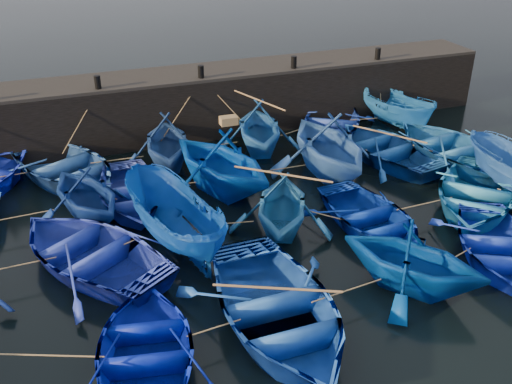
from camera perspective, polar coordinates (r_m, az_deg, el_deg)
name	(u,v)px	position (r m, az deg, el deg)	size (l,w,h in m)	color
ground	(295,265)	(16.13, 3.91, -7.29)	(120.00, 120.00, 0.00)	black
quay_wall	(197,103)	(24.47, -5.91, 8.81)	(26.00, 2.50, 2.50)	black
quay_top	(196,73)	(24.07, -6.06, 11.74)	(26.00, 2.50, 0.12)	black
bollard_1	(98,82)	(22.53, -15.56, 10.54)	(0.24, 0.24, 0.50)	black
bollard_2	(201,72)	(23.14, -5.53, 11.89)	(0.24, 0.24, 0.50)	black
bollard_3	(294,62)	(24.40, 3.80, 12.83)	(0.24, 0.24, 0.50)	black
bollard_4	(378,54)	(26.22, 12.08, 13.38)	(0.24, 0.24, 0.50)	black
boat_1	(64,167)	(21.38, -18.61, 2.43)	(3.89, 5.44, 1.13)	#2A58A1
boat_2	(166,141)	(21.42, -8.94, 5.08)	(3.40, 3.94, 2.08)	navy
boat_3	(259,127)	(22.38, 0.28, 6.53)	(3.47, 4.03, 2.12)	#205EAF
boat_4	(331,123)	(24.38, 7.48, 6.81)	(3.60, 5.03, 1.04)	navy
boat_5	(396,109)	(25.60, 13.86, 8.03)	(1.62, 4.31, 1.67)	#165CA5
boat_7	(86,192)	(18.47, -16.64, -0.04)	(3.17, 3.68, 1.94)	navy
boat_8	(130,192)	(19.19, -12.45, -0.03)	(3.28, 4.58, 0.95)	#283A97
boat_9	(221,160)	(19.21, -3.52, 3.22)	(4.06, 4.71, 2.48)	#003BA2
boat_10	(329,143)	(20.56, 7.33, 4.88)	(4.16, 4.83, 2.54)	#2A59A6
boat_11	(387,147)	(22.47, 13.01, 4.37)	(3.57, 5.00, 1.04)	navy
boat_12	(453,147)	(23.01, 19.06, 4.24)	(3.96, 5.54, 1.15)	#1F64AD
boat_14	(91,251)	(16.33, -16.21, -5.66)	(3.82, 5.34, 1.11)	#1C2DA2
boat_15	(173,220)	(16.52, -8.30, -2.79)	(1.79, 4.75, 1.84)	#073C8F
boat_16	(282,204)	(17.07, 2.60, -1.21)	(3.18, 3.69, 1.94)	#1E619A
boat_17	(371,217)	(17.71, 11.45, -2.51)	(3.19, 4.46, 0.92)	navy
boat_18	(475,193)	(19.86, 21.05, -0.11)	(3.74, 5.23, 1.08)	blue
boat_21	(147,349)	(13.09, -10.85, -15.19)	(3.26, 4.55, 0.94)	#000F90
boat_22	(277,309)	(13.69, 2.11, -11.65)	(4.07, 5.69, 1.18)	#1548B5
boat_23	(414,258)	(15.18, 15.48, -6.35)	(3.28, 3.80, 2.00)	navy
boat_24	(496,245)	(17.46, 22.91, -4.86)	(3.25, 4.55, 0.94)	#142FD4
wooden_crate	(229,120)	(18.75, -2.76, 7.16)	(0.57, 0.36, 0.27)	olive
mooring_ropes	(222,169)	(19.42, -3.40, 2.33)	(16.96, 11.92, 2.10)	tan
loose_oars	(306,161)	(18.34, 5.03, 3.13)	(9.79, 11.90, 1.14)	#99724C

